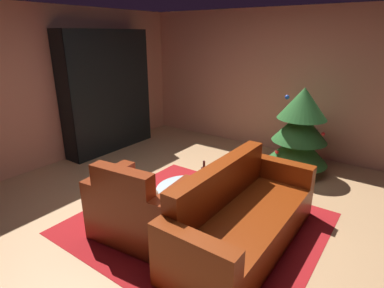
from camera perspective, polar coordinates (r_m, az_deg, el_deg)
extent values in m
plane|color=tan|center=(3.92, -0.36, -12.73)|extent=(6.82, 6.82, 0.00)
cube|color=tan|center=(5.93, 16.37, 10.74)|extent=(5.81, 0.06, 2.53)
cube|color=tan|center=(5.58, -25.35, 9.16)|extent=(0.06, 5.78, 2.53)
cube|color=#A2171A|center=(3.76, 1.09, -14.25)|extent=(2.64, 2.38, 0.01)
cube|color=black|center=(5.85, -14.08, 9.03)|extent=(0.03, 1.77, 2.17)
cube|color=black|center=(6.56, -9.32, 10.44)|extent=(0.39, 0.02, 2.17)
cube|color=black|center=(5.49, -22.26, 7.51)|extent=(0.39, 0.03, 2.17)
cube|color=black|center=(6.26, -14.37, -0.53)|extent=(0.36, 1.72, 0.03)
cube|color=black|center=(6.15, -14.65, 2.60)|extent=(0.36, 1.72, 0.03)
cube|color=black|center=(6.06, -14.94, 5.84)|extent=(0.36, 1.72, 0.02)
cube|color=black|center=(5.99, -15.24, 9.17)|extent=(0.36, 1.72, 0.02)
cube|color=black|center=(5.94, -15.55, 12.56)|extent=(0.36, 1.72, 0.02)
cube|color=black|center=(5.91, -15.87, 15.99)|extent=(0.36, 1.72, 0.02)
cube|color=black|center=(5.90, -16.20, 19.45)|extent=(0.36, 1.72, 0.03)
cube|color=black|center=(6.18, -15.78, 5.47)|extent=(0.05, 0.92, 0.57)
cube|color=black|center=(6.17, -15.64, 5.44)|extent=(0.03, 0.95, 0.60)
cube|color=orange|center=(6.77, -9.67, 2.63)|extent=(0.24, 0.04, 0.27)
cube|color=#42893C|center=(6.74, -10.03, 2.63)|extent=(0.22, 0.05, 0.29)
cube|color=navy|center=(6.68, -10.17, 2.35)|extent=(0.28, 0.05, 0.26)
cube|color=orange|center=(6.67, -10.55, 2.00)|extent=(0.26, 0.05, 0.20)
cube|color=navy|center=(6.66, -10.98, 2.02)|extent=(0.20, 0.03, 0.21)
cube|color=gold|center=(6.64, -11.17, 1.85)|extent=(0.20, 0.03, 0.19)
cube|color=#25658B|center=(6.56, -10.04, 11.77)|extent=(0.25, 0.03, 0.29)
cube|color=gold|center=(6.56, -10.42, 11.79)|extent=(0.19, 0.03, 0.30)
cube|color=yellow|center=(6.52, -10.50, 11.25)|extent=(0.23, 0.03, 0.18)
cube|color=#B4B395|center=(6.48, -10.66, 11.25)|extent=(0.26, 0.03, 0.20)
cube|color=#328641|center=(6.45, -10.85, 11.58)|extent=(0.28, 0.03, 0.28)
cube|color=orange|center=(6.43, -11.25, 11.22)|extent=(0.24, 0.04, 0.21)
cube|color=#B9AA99|center=(6.42, -11.68, 11.26)|extent=(0.20, 0.03, 0.23)
cube|color=#29713A|center=(6.49, -10.29, 14.66)|extent=(0.28, 0.05, 0.24)
cube|color=tan|center=(6.46, -10.62, 14.40)|extent=(0.27, 0.04, 0.19)
cube|color=teal|center=(6.43, -10.89, 14.47)|extent=(0.28, 0.03, 0.22)
cube|color=gold|center=(6.42, -11.32, 14.43)|extent=(0.23, 0.04, 0.21)
cube|color=#126397|center=(6.40, -11.86, 14.73)|extent=(0.18, 0.04, 0.29)
cube|color=#935BA5|center=(6.35, -11.95, 14.23)|extent=(0.23, 0.03, 0.19)
cube|color=#AFA08C|center=(6.48, -10.62, 17.99)|extent=(0.25, 0.03, 0.28)
cube|color=#3A8831|center=(6.46, -10.91, 17.92)|extent=(0.23, 0.04, 0.27)
cube|color=#204893|center=(6.44, -11.12, 17.51)|extent=(0.23, 0.03, 0.18)
cube|color=#B9A5A1|center=(6.40, -11.33, 17.85)|extent=(0.26, 0.03, 0.26)
cube|color=gold|center=(6.37, -11.45, 17.85)|extent=(0.28, 0.03, 0.27)
cube|color=#4C3F27|center=(6.36, -11.98, 17.67)|extent=(0.22, 0.04, 0.24)
cube|color=teal|center=(6.34, -12.46, 17.62)|extent=(0.18, 0.04, 0.23)
cube|color=#ACA78A|center=(6.30, -12.53, 17.64)|extent=(0.23, 0.03, 0.24)
cube|color=maroon|center=(3.50, -9.05, -13.44)|extent=(0.76, 0.76, 0.40)
cube|color=maroon|center=(3.10, -12.54, -8.71)|extent=(0.69, 0.23, 0.50)
cube|color=maroon|center=(3.22, -3.01, -13.55)|extent=(0.25, 0.70, 0.67)
cube|color=maroon|center=(3.68, -14.49, -9.64)|extent=(0.25, 0.70, 0.67)
ellipsoid|color=tan|center=(3.39, -8.28, -8.92)|extent=(0.30, 0.21, 0.18)
sphere|color=tan|center=(3.48, -7.70, -7.11)|extent=(0.13, 0.13, 0.13)
cube|color=maroon|center=(3.39, 9.64, -14.87)|extent=(0.80, 1.68, 0.39)
cube|color=maroon|center=(3.30, 5.17, -7.18)|extent=(0.18, 1.68, 0.45)
cube|color=maroon|center=(2.67, 0.22, -21.98)|extent=(0.80, 0.17, 0.64)
cube|color=maroon|center=(4.07, 15.61, -7.09)|extent=(0.80, 0.17, 0.64)
cylinder|color=black|center=(3.60, 1.69, -12.14)|extent=(0.04, 0.04, 0.41)
cylinder|color=black|center=(3.86, -0.56, -9.74)|extent=(0.04, 0.04, 0.41)
cylinder|color=black|center=(3.64, -3.80, -11.75)|extent=(0.04, 0.04, 0.41)
cylinder|color=silver|center=(3.59, -0.88, -8.27)|extent=(0.71, 0.71, 0.02)
cube|color=#34844C|center=(3.53, -0.42, -8.40)|extent=(0.23, 0.14, 0.02)
cube|color=#DEC84B|center=(3.52, -0.36, -8.03)|extent=(0.19, 0.18, 0.03)
cube|color=#49764E|center=(3.50, -0.41, -7.74)|extent=(0.20, 0.11, 0.02)
cube|color=#E3C052|center=(3.50, -0.23, -7.37)|extent=(0.21, 0.16, 0.02)
cube|color=#3B7E54|center=(3.49, -0.29, -7.10)|extent=(0.21, 0.19, 0.02)
cylinder|color=#511F1E|center=(3.57, 2.18, -6.10)|extent=(0.07, 0.07, 0.24)
cylinder|color=#511F1E|center=(3.51, 2.21, -3.75)|extent=(0.03, 0.03, 0.08)
cylinder|color=brown|center=(5.28, 18.41, -3.93)|extent=(0.08, 0.08, 0.16)
cone|color=#2A652A|center=(5.17, 18.79, -0.70)|extent=(0.93, 0.93, 0.48)
cone|color=#2A652A|center=(5.06, 19.22, 3.11)|extent=(0.83, 0.83, 0.48)
cone|color=#2A652A|center=(4.98, 19.68, 7.05)|extent=(0.74, 0.74, 0.48)
sphere|color=blue|center=(5.51, 20.66, -0.12)|extent=(0.06, 0.06, 0.06)
sphere|color=red|center=(4.96, 15.24, -1.42)|extent=(0.06, 0.06, 0.06)
sphere|color=blue|center=(5.36, 20.97, 3.59)|extent=(0.07, 0.07, 0.07)
sphere|color=red|center=(5.01, 22.83, 1.71)|extent=(0.06, 0.06, 0.06)
sphere|color=blue|center=(5.14, 17.00, 8.20)|extent=(0.07, 0.07, 0.07)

